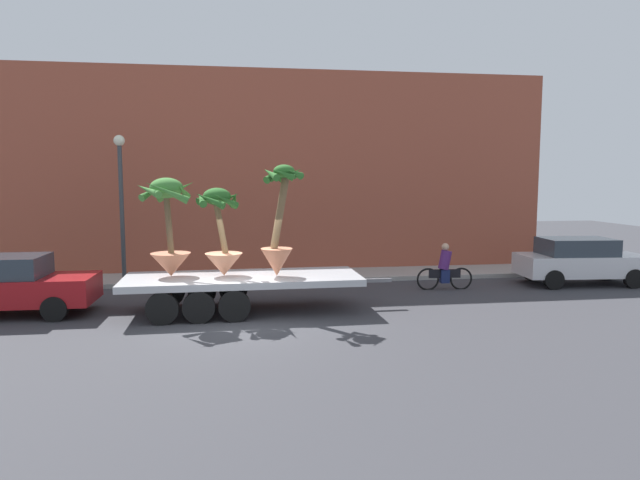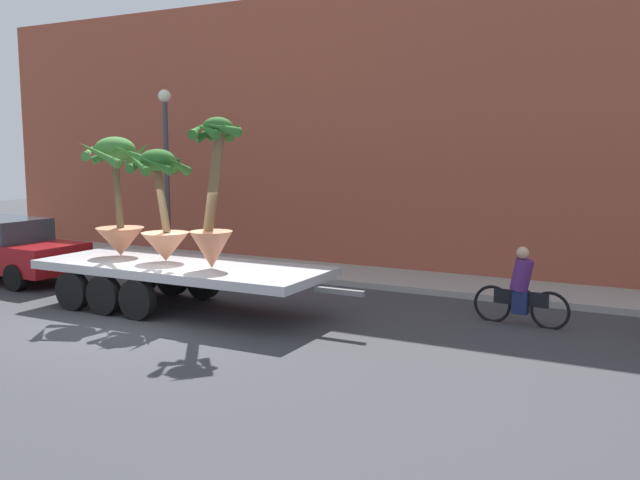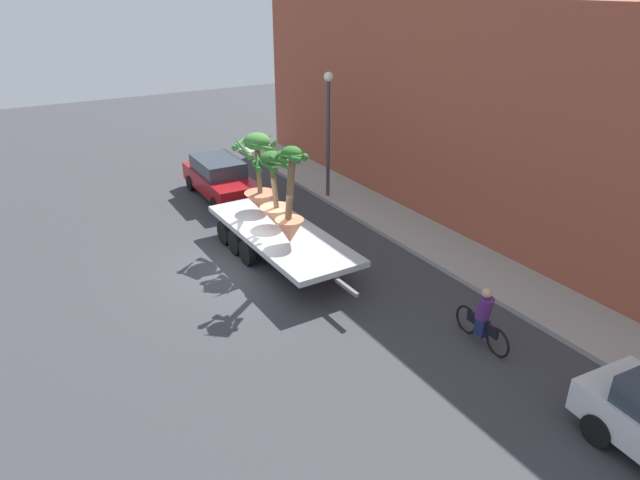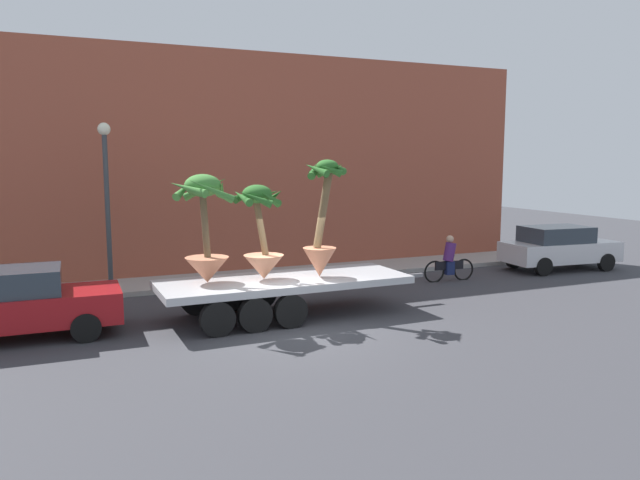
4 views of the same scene
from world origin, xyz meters
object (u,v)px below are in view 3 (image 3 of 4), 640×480
object	(u,v)px
potted_palm_middle	(274,192)
cyclist	(483,319)
potted_palm_front	(259,174)
trailing_car	(220,178)
potted_palm_rear	(290,203)
flatbed_trailer	(277,234)
street_lamp	(328,119)

from	to	relation	value
potted_palm_middle	cyclist	size ratio (longest dim) A/B	1.28
potted_palm_front	cyclist	bearing A→B (deg)	12.47
potted_palm_front	trailing_car	distance (m)	4.54
potted_palm_rear	potted_palm_middle	xyz separation A→B (m)	(-1.53, 0.25, -0.19)
potted_palm_rear	potted_palm_front	xyz separation A→B (m)	(-2.91, 0.37, 0.00)
potted_palm_rear	potted_palm_front	bearing A→B (deg)	172.70
cyclist	flatbed_trailer	bearing A→B (deg)	-162.84
potted_palm_front	flatbed_trailer	bearing A→B (deg)	-7.70
potted_palm_middle	street_lamp	distance (m)	5.31
potted_palm_rear	cyclist	size ratio (longest dim) A/B	1.61
potted_palm_rear	trailing_car	size ratio (longest dim) A/B	0.65
potted_palm_front	trailing_car	world-z (taller)	potted_palm_front
flatbed_trailer	potted_palm_middle	distance (m)	1.32
potted_palm_rear	potted_palm_front	world-z (taller)	potted_palm_rear
potted_palm_rear	trailing_car	distance (m)	7.38
potted_palm_front	trailing_car	size ratio (longest dim) A/B	0.58
potted_palm_rear	cyclist	xyz separation A→B (m)	(5.52, 2.24, -1.57)
potted_palm_rear	street_lamp	xyz separation A→B (m)	(-4.83, 4.25, 0.99)
potted_palm_rear	potted_palm_middle	world-z (taller)	potted_palm_rear
cyclist	trailing_car	bearing A→B (deg)	-172.78
potted_palm_front	street_lamp	xyz separation A→B (m)	(-1.92, 3.87, 0.98)
flatbed_trailer	potted_palm_front	bearing A→B (deg)	172.30
flatbed_trailer	street_lamp	xyz separation A→B (m)	(-3.58, 4.10, 2.46)
potted_palm_middle	cyclist	bearing A→B (deg)	15.69
flatbed_trailer	potted_palm_middle	xyz separation A→B (m)	(-0.29, 0.11, 1.28)
flatbed_trailer	potted_palm_rear	xyz separation A→B (m)	(1.24, -0.15, 1.47)
trailing_car	street_lamp	distance (m)	4.96
potted_palm_middle	flatbed_trailer	bearing A→B (deg)	-20.16
trailing_car	cyclist	bearing A→B (deg)	7.22
flatbed_trailer	trailing_car	bearing A→B (deg)	175.44
flatbed_trailer	potted_palm_rear	bearing A→B (deg)	-6.77
flatbed_trailer	potted_palm_front	xyz separation A→B (m)	(-1.67, 0.23, 1.48)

